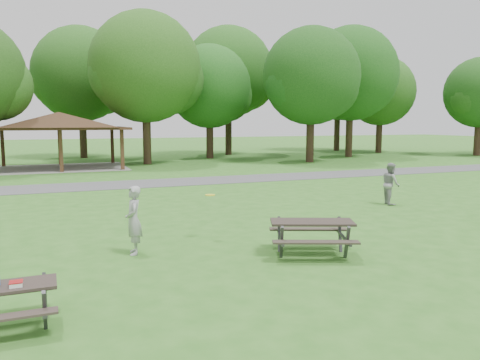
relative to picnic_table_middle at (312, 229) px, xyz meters
The scene contains 15 objects.
ground 1.32m from the picnic_table_middle, behind, with size 160.00×160.00×0.00m, color #2D661D.
asphalt_path 14.24m from the picnic_table_middle, 94.66° to the left, with size 120.00×3.20×0.02m, color #48484B.
pavilion 24.85m from the picnic_table_middle, 102.04° to the left, with size 8.60×7.01×3.76m.
tree_row_e 25.97m from the picnic_table_middle, 87.86° to the left, with size 8.40×8.00×11.02m.
tree_row_f 29.99m from the picnic_table_middle, 76.43° to the left, with size 7.35×7.00×9.55m.
tree_row_g 26.33m from the picnic_table_middle, 59.78° to the left, with size 7.77×7.40×10.25m.
tree_row_h 32.57m from the picnic_table_middle, 53.61° to the left, with size 8.61×8.20×11.37m.
tree_row_i 38.76m from the picnic_table_middle, 49.52° to the left, with size 7.14×6.80×9.52m.
tree_deep_b 33.94m from the picnic_table_middle, 95.26° to the left, with size 8.40×8.00×11.13m.
tree_deep_c 34.40m from the picnic_table_middle, 72.84° to the left, with size 8.82×8.40×11.90m.
tree_deep_d 41.28m from the picnic_table_middle, 55.76° to the left, with size 8.40×8.00×11.27m.
picnic_table_middle is the anchor object (origin of this frame).
frisbee_in_flight 2.94m from the picnic_table_middle, 128.00° to the left, with size 0.33×0.33×0.02m.
frisbee_thrower 4.21m from the picnic_table_middle, 157.57° to the left, with size 0.59×0.39×1.63m, color #97979A.
frisbee_catcher 7.85m from the picnic_table_middle, 37.53° to the left, with size 0.77×0.60×1.59m, color gray.
Camera 1 is at (-4.41, -9.56, 3.13)m, focal length 35.00 mm.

